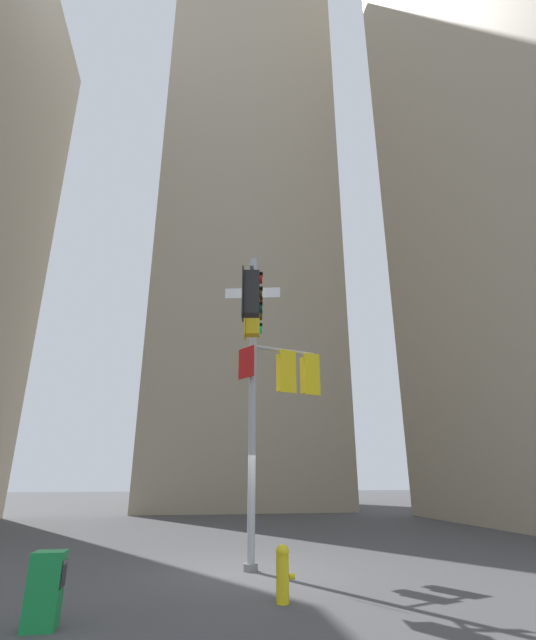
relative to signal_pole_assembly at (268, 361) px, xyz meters
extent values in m
plane|color=#474749|center=(-0.31, 0.42, -4.78)|extent=(120.00, 120.00, 0.00)
cube|color=tan|center=(1.90, 23.27, 17.15)|extent=(13.32, 13.32, 43.87)
cylinder|color=#9EA0A3|center=(-0.31, 0.42, -0.87)|extent=(0.18, 0.18, 7.82)
cylinder|color=slate|center=(-0.31, 0.42, -4.70)|extent=(0.33, 0.33, 0.16)
cylinder|color=#9EA0A3|center=(-0.53, -0.87, 1.59)|extent=(0.53, 2.59, 0.10)
cylinder|color=#9EA0A3|center=(0.59, 0.69, 0.47)|extent=(1.83, 0.64, 0.10)
cube|color=gold|center=(-0.65, -0.45, 0.99)|extent=(0.11, 0.48, 1.14)
cube|color=gold|center=(-0.46, -0.48, 0.99)|extent=(0.39, 0.39, 1.00)
cylinder|color=#360605|center=(-0.26, -0.52, 1.34)|extent=(0.09, 0.21, 0.20)
cube|color=black|center=(-0.26, -0.52, 1.46)|extent=(0.11, 0.23, 0.02)
cylinder|color=#3C2C06|center=(-0.26, -0.52, 0.99)|extent=(0.09, 0.21, 0.20)
cube|color=black|center=(-0.26, -0.52, 1.11)|extent=(0.11, 0.23, 0.02)
cylinder|color=#19C672|center=(-0.26, -0.52, 0.64)|extent=(0.09, 0.21, 0.20)
cube|color=black|center=(-0.26, -0.52, 0.76)|extent=(0.11, 0.23, 0.02)
cube|color=black|center=(-0.88, -1.87, 0.99)|extent=(0.11, 0.48, 1.14)
cube|color=black|center=(-0.70, -1.90, 0.99)|extent=(0.39, 0.39, 1.00)
cylinder|color=red|center=(-0.50, -1.93, 1.34)|extent=(0.09, 0.21, 0.20)
cube|color=black|center=(-0.49, -1.93, 1.46)|extent=(0.11, 0.23, 0.02)
cylinder|color=#3C2C06|center=(-0.50, -1.93, 0.99)|extent=(0.09, 0.21, 0.20)
cube|color=black|center=(-0.49, -1.93, 1.11)|extent=(0.11, 0.23, 0.02)
cylinder|color=#06311C|center=(-0.50, -1.93, 0.64)|extent=(0.09, 0.21, 0.20)
cube|color=black|center=(-0.49, -1.93, 0.76)|extent=(0.11, 0.23, 0.02)
cube|color=yellow|center=(0.64, 0.51, -0.13)|extent=(0.47, 0.17, 1.14)
cube|color=yellow|center=(0.59, 0.69, -0.13)|extent=(0.42, 0.42, 1.00)
cylinder|color=#360605|center=(0.53, 0.88, 0.22)|extent=(0.21, 0.12, 0.20)
cube|color=black|center=(0.53, 0.89, 0.34)|extent=(0.23, 0.13, 0.02)
cylinder|color=#3C2C06|center=(0.53, 0.88, -0.13)|extent=(0.21, 0.12, 0.20)
cube|color=black|center=(0.53, 0.89, -0.01)|extent=(0.23, 0.13, 0.02)
cylinder|color=#19C672|center=(0.53, 0.88, -0.48)|extent=(0.21, 0.12, 0.20)
cube|color=black|center=(0.53, 0.89, -0.36)|extent=(0.23, 0.13, 0.02)
cube|color=yellow|center=(1.36, 0.72, -0.13)|extent=(0.47, 0.17, 1.14)
cube|color=yellow|center=(1.31, 0.90, -0.13)|extent=(0.42, 0.42, 1.00)
cylinder|color=#360605|center=(1.25, 1.10, 0.22)|extent=(0.21, 0.12, 0.20)
cube|color=black|center=(1.25, 1.10, 0.34)|extent=(0.23, 0.13, 0.02)
cylinder|color=yellow|center=(1.25, 1.10, -0.13)|extent=(0.21, 0.12, 0.20)
cube|color=black|center=(1.25, 1.10, -0.01)|extent=(0.23, 0.13, 0.02)
cylinder|color=#06311C|center=(1.25, 1.10, -0.48)|extent=(0.21, 0.12, 0.20)
cube|color=black|center=(1.25, 1.10, -0.36)|extent=(0.23, 0.13, 0.02)
cube|color=white|center=(-0.39, 0.08, 1.85)|extent=(1.43, 0.36, 0.28)
cube|color=#19479E|center=(-0.39, 0.08, 1.85)|extent=(1.39, 0.35, 0.24)
cube|color=red|center=(-0.50, 0.31, 0.00)|extent=(0.33, 0.56, 0.80)
cube|color=white|center=(-0.50, 0.31, 0.00)|extent=(0.31, 0.53, 0.76)
cylinder|color=yellow|center=(-0.17, -2.39, -4.42)|extent=(0.22, 0.22, 0.73)
sphere|color=yellow|center=(-0.17, -2.39, -4.00)|extent=(0.23, 0.23, 0.23)
cylinder|color=yellow|center=(-0.01, -2.39, -4.39)|extent=(0.10, 0.09, 0.09)
cube|color=#198C3F|center=(-3.78, -3.14, -4.29)|extent=(0.44, 0.36, 0.99)
cube|color=black|center=(-3.55, -3.14, -4.09)|extent=(0.01, 0.29, 0.36)
camera|label=1|loc=(-1.96, -10.85, -2.77)|focal=25.17mm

